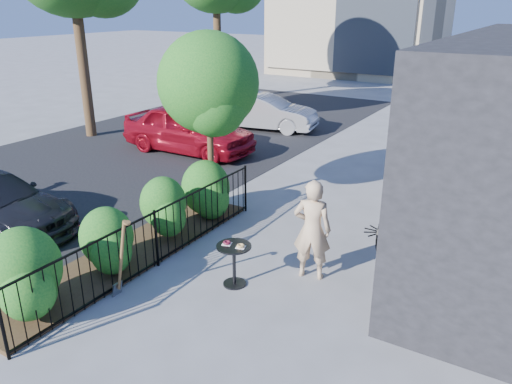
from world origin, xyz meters
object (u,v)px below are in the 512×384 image
Objects in this scene: cafe_table at (234,258)px; woman at (312,230)px; patio_tree at (210,90)px; car_silver at (264,112)px; car_red at (188,129)px; shovel at (121,263)px.

woman is at bearing 43.49° from cafe_table.
car_silver is (-2.90, 7.33, -2.11)m from patio_tree.
car_silver is at bearing -70.80° from woman.
cafe_table is 11.18m from car_silver.
patio_tree is at bearing 131.68° from cafe_table.
car_red reaches higher than cafe_table.
shovel is at bearing -75.76° from patio_tree.
woman is 8.40m from car_red.
cafe_table is at bearing -48.32° from patio_tree.
car_red is (-4.40, 7.27, 0.11)m from shovel.
woman is 1.23× the size of shovel.
patio_tree is 4.97× the size of cafe_table.
car_red is 1.12× the size of car_silver.
patio_tree is 0.89× the size of car_red.
patio_tree is 4.12m from woman.
cafe_table is at bearing 28.11° from woman.
woman is (3.28, -1.64, -1.87)m from patio_tree.
car_red is at bearing 135.03° from patio_tree.
patio_tree reaches higher than car_silver.
car_silver is (-3.88, 11.18, 0.01)m from shovel.
car_red reaches higher than shovel.
car_red is (-5.71, 5.99, 0.24)m from cafe_table.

